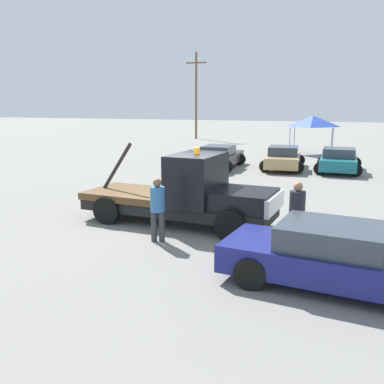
{
  "coord_description": "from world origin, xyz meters",
  "views": [
    {
      "loc": [
        4.88,
        -12.29,
        3.78
      ],
      "look_at": [
        0.5,
        0.0,
        1.05
      ],
      "focal_mm": 40.0,
      "sensor_mm": 36.0,
      "label": 1
    }
  ],
  "objects": [
    {
      "name": "parked_car_tan",
      "position": [
        1.6,
        12.71,
        0.65
      ],
      "size": [
        2.64,
        4.62,
        1.34
      ],
      "rotation": [
        0.0,
        0.0,
        1.64
      ],
      "color": "tan",
      "rests_on": "ground"
    },
    {
      "name": "tow_truck",
      "position": [
        0.39,
        -0.03,
        0.96
      ],
      "size": [
        6.39,
        2.57,
        2.51
      ],
      "rotation": [
        0.0,
        0.0,
        -0.08
      ],
      "color": "black",
      "rests_on": "ground"
    },
    {
      "name": "foreground_car",
      "position": [
        4.95,
        -3.42,
        0.65
      ],
      "size": [
        5.11,
        2.49,
        1.34
      ],
      "rotation": [
        0.0,
        0.0,
        -0.12
      ],
      "color": "navy",
      "rests_on": "ground"
    },
    {
      "name": "person_at_hood",
      "position": [
        0.18,
        -1.92,
        1.03
      ],
      "size": [
        0.4,
        0.4,
        1.78
      ],
      "rotation": [
        0.0,
        0.0,
        4.99
      ],
      "color": "#38383D",
      "rests_on": "ground"
    },
    {
      "name": "ground_plane",
      "position": [
        0.0,
        0.0,
        0.0
      ],
      "size": [
        160.0,
        160.0,
        0.0
      ],
      "primitive_type": "plane",
      "color": "gray"
    },
    {
      "name": "person_near_truck",
      "position": [
        3.85,
        -1.39,
        1.05
      ],
      "size": [
        0.41,
        0.41,
        1.82
      ],
      "rotation": [
        0.0,
        0.0,
        3.68
      ],
      "color": "#847051",
      "rests_on": "ground"
    },
    {
      "name": "parked_car_charcoal",
      "position": [
        -2.02,
        11.85,
        0.65
      ],
      "size": [
        2.46,
        4.89,
        1.34
      ],
      "rotation": [
        0.0,
        0.0,
        1.58
      ],
      "color": "#2D2D33",
      "rests_on": "ground"
    },
    {
      "name": "parked_car_teal",
      "position": [
        4.65,
        12.7,
        0.65
      ],
      "size": [
        2.49,
        4.24,
        1.34
      ],
      "rotation": [
        0.0,
        0.0,
        1.56
      ],
      "color": "#196670",
      "rests_on": "ground"
    },
    {
      "name": "canopy_tent_blue",
      "position": [
        2.57,
        20.81,
        2.45
      ],
      "size": [
        2.96,
        2.96,
        2.86
      ],
      "color": "#9E9EA3",
      "rests_on": "ground"
    },
    {
      "name": "traffic_cone",
      "position": [
        -0.79,
        3.82,
        0.25
      ],
      "size": [
        0.4,
        0.4,
        0.55
      ],
      "color": "black",
      "rests_on": "ground"
    },
    {
      "name": "utility_pole",
      "position": [
        -10.23,
        31.43,
        4.74
      ],
      "size": [
        2.2,
        0.24,
        8.95
      ],
      "color": "brown",
      "rests_on": "ground"
    }
  ]
}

